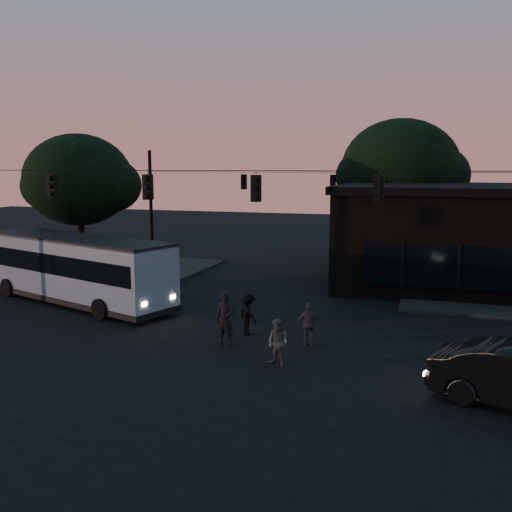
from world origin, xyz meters
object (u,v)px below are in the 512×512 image
(pedestrian_d, at_px, (248,314))
(bus, at_px, (76,266))
(pedestrian_a, at_px, (225,319))
(pedestrian_c, at_px, (309,324))
(building, at_px, (487,236))
(pedestrian_b, at_px, (278,343))

(pedestrian_d, bearing_deg, bus, 26.03)
(pedestrian_a, bearing_deg, pedestrian_c, 20.67)
(bus, height_order, pedestrian_a, bus)
(building, xyz_separation_m, pedestrian_b, (-7.20, -15.29, -1.94))
(pedestrian_a, xyz_separation_m, pedestrian_b, (2.37, -1.49, -0.20))
(bus, xyz_separation_m, pedestrian_d, (9.30, -2.37, -0.96))
(pedestrian_a, xyz_separation_m, pedestrian_c, (2.88, 0.84, -0.18))
(building, relative_size, pedestrian_c, 9.79)
(pedestrian_a, distance_m, pedestrian_c, 3.00)
(pedestrian_c, xyz_separation_m, pedestrian_d, (-2.52, 0.66, 0.01))
(building, bearing_deg, pedestrian_a, -124.75)
(pedestrian_b, bearing_deg, pedestrian_c, 100.10)
(pedestrian_b, bearing_deg, pedestrian_a, 170.11)
(pedestrian_a, relative_size, pedestrian_d, 1.21)
(pedestrian_b, xyz_separation_m, pedestrian_c, (0.50, 2.33, 0.02))
(bus, bearing_deg, pedestrian_d, 4.65)
(bus, relative_size, pedestrian_b, 7.41)
(bus, distance_m, pedestrian_d, 9.64)
(building, xyz_separation_m, bus, (-18.51, -9.92, -0.95))
(pedestrian_b, distance_m, pedestrian_d, 3.61)
(pedestrian_b, bearing_deg, bus, 176.87)
(building, relative_size, pedestrian_a, 7.97)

